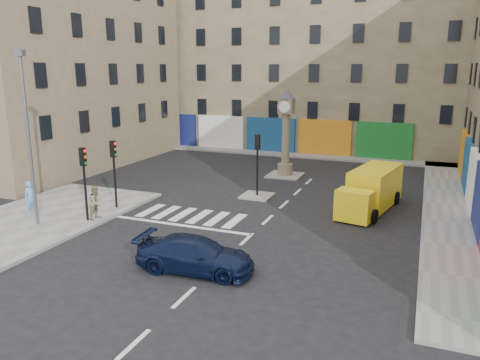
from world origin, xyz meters
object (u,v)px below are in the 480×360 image
Objects in this scene: traffic_light_left_near at (84,172)px; yellow_van at (371,190)px; clock_pillar at (286,127)px; pedestrian_tan at (96,202)px; pedestrian_blue at (31,198)px; traffic_light_island at (257,155)px; lamp_post at (28,130)px; traffic_light_left_far at (114,163)px; navy_sedan at (195,255)px.

traffic_light_left_near is 0.58× the size of yellow_van.
traffic_light_left_near reaches higher than yellow_van.
clock_pillar reaches higher than pedestrian_tan.
clock_pillar is 17.25m from pedestrian_blue.
pedestrian_tan is (3.64, 0.67, -0.03)m from pedestrian_blue.
lamp_post is at bearing -131.71° from traffic_light_island.
yellow_van is (6.70, -6.05, -2.44)m from clock_pillar.
traffic_light_left_near is 2.40m from traffic_light_left_far.
traffic_light_left_near is 10.03m from traffic_light_island.
lamp_post is 1.36× the size of clock_pillar.
pedestrian_blue is at bearing -141.14° from traffic_light_left_far.
traffic_light_left_far is at bearing 90.00° from traffic_light_left_near.
lamp_post reaches higher than navy_sedan.
traffic_light_left_near is 0.61× the size of clock_pillar.
traffic_light_left_near is at bearing -90.00° from traffic_light_left_far.
pedestrian_tan is (-7.39, 3.50, 0.35)m from navy_sedan.
navy_sedan is at bearing -110.92° from pedestrian_tan.
traffic_light_island is at bearing -90.00° from clock_pillar.
clock_pillar is 9.35m from yellow_van.
yellow_van is at bearing -55.44° from pedestrian_tan.
traffic_light_left_near is 15.21m from yellow_van.
traffic_light_left_far is 14.14m from yellow_van.
pedestrian_tan is at bearing -55.15° from pedestrian_blue.
yellow_van is at bearing -42.08° from clock_pillar.
traffic_light_left_far is 2.07× the size of pedestrian_blue.
traffic_light_left_far is at bearing -139.40° from traffic_light_island.
navy_sedan is 2.67× the size of pedestrian_tan.
traffic_light_left_near is 3.70m from pedestrian_blue.
traffic_light_left_far is at bearing -118.94° from clock_pillar.
navy_sedan is at bearing -104.73° from yellow_van.
pedestrian_blue is 3.70m from pedestrian_tan.
traffic_light_island is at bearing -25.57° from pedestrian_blue.
pedestrian_tan is (-12.70, -7.36, -0.09)m from yellow_van.
traffic_light_left_near is 1.00× the size of traffic_light_left_far.
clock_pillar is at bearing 61.65° from lamp_post.
clock_pillar reaches higher than traffic_light_left_far.
traffic_light_left_far is 4.77m from lamp_post.
lamp_post is at bearing -137.13° from yellow_van.
pedestrian_blue is at bearing -124.38° from clock_pillar.
traffic_light_left_near is at bearing 146.19° from pedestrian_tan.
traffic_light_left_far reaches higher than pedestrian_tan.
pedestrian_blue is (-11.02, 2.83, 0.37)m from navy_sedan.
traffic_light_left_far is 0.45× the size of lamp_post.
pedestrian_blue is (-1.44, 1.11, -3.75)m from lamp_post.
traffic_light_island is at bearing 48.29° from lamp_post.
traffic_light_island is 2.14× the size of pedestrian_tan.
lamp_post is at bearing -103.26° from pedestrian_blue.
clock_pillar reaches higher than traffic_light_island.
traffic_light_island is 0.80× the size of navy_sedan.
navy_sedan is at bearing -22.11° from traffic_light_left_near.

